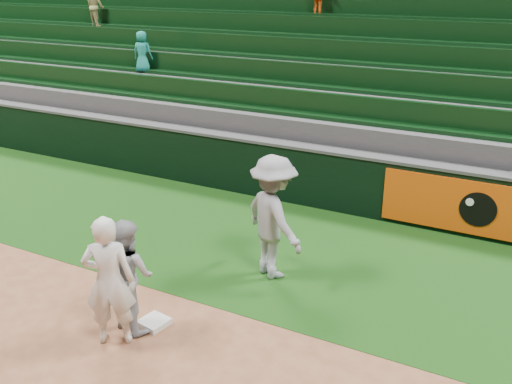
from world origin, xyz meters
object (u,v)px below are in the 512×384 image
first_baseman (109,281)px  baserunner (128,275)px  base_coach (273,217)px  first_base (154,322)px

first_baseman → baserunner: first_baseman is taller
base_coach → first_baseman: bearing=98.1°
baserunner → first_base: bearing=-139.6°
first_base → first_baseman: bearing=-114.5°
first_baseman → baserunner: 0.40m
first_base → baserunner: baserunner is taller
first_baseman → baserunner: size_ratio=1.13×
baserunner → base_coach: base_coach is taller
baserunner → base_coach: bearing=-103.5°
first_baseman → baserunner: bearing=-116.5°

